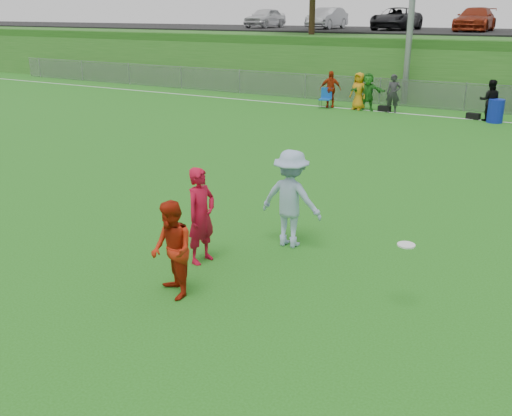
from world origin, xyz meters
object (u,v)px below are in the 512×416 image
Objects in this scene: player_red_left at (201,216)px; player_blue at (291,199)px; player_red_center at (172,250)px; frisbee at (406,245)px.

player_red_left is 1.83m from player_blue.
player_blue reaches higher than player_red_center.
player_blue is (0.69, 2.83, 0.16)m from player_red_center.
player_red_left is at bearing 139.78° from player_red_center.
player_blue is (1.06, 1.49, 0.07)m from player_red_left.
player_red_left is at bearing 53.79° from player_blue.
player_blue is at bearing 151.44° from frisbee.
player_red_left is 6.60× the size of frisbee.
player_blue is at bearing -28.14° from player_red_left.
player_red_center is (0.37, -1.34, -0.09)m from player_red_left.
player_red_left is 1.40m from player_red_center.
frisbee is at bearing 57.24° from player_red_center.
player_red_center is at bearing -157.24° from player_red_left.
frisbee is (3.32, 1.40, 0.27)m from player_red_center.
player_red_center is 0.84× the size of player_blue.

